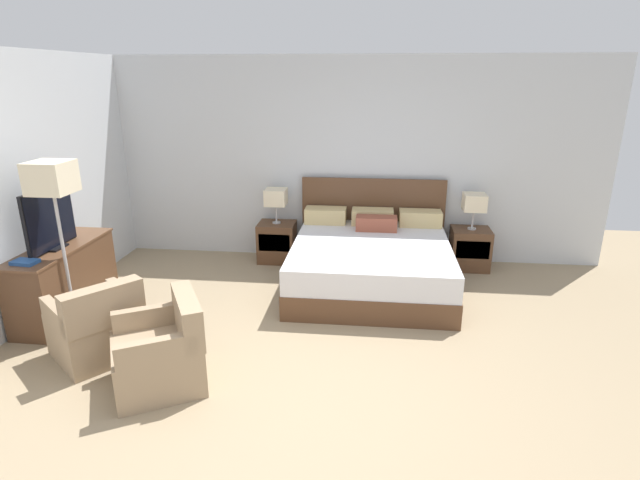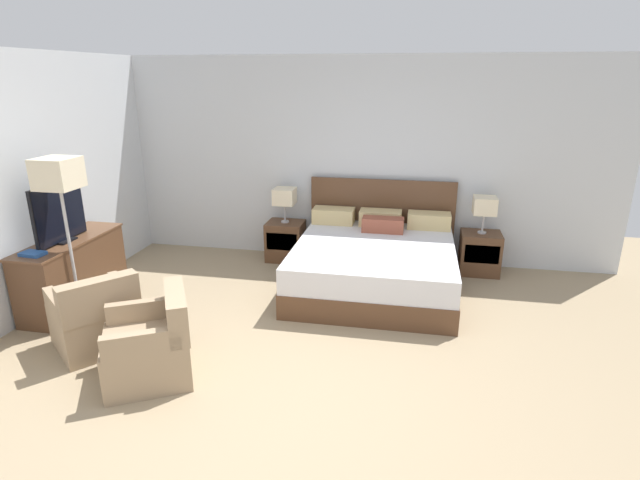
{
  "view_description": "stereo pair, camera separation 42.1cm",
  "coord_description": "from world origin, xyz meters",
  "px_view_note": "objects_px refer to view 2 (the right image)",
  "views": [
    {
      "loc": [
        0.52,
        -3.21,
        2.46
      ],
      "look_at": [
        -0.04,
        1.91,
        0.75
      ],
      "focal_mm": 28.0,
      "sensor_mm": 36.0,
      "label": 1
    },
    {
      "loc": [
        0.94,
        -3.14,
        2.46
      ],
      "look_at": [
        -0.04,
        1.91,
        0.75
      ],
      "focal_mm": 28.0,
      "sensor_mm": 36.0,
      "label": 2
    }
  ],
  "objects_px": {
    "table_lamp_right": "(485,206)",
    "dresser": "(73,271)",
    "nightstand_right": "(480,253)",
    "armchair_companion": "(152,346)",
    "table_lamp_left": "(285,197)",
    "armchair_by_window": "(96,319)",
    "book_red_cover": "(33,254)",
    "floor_lamp": "(59,183)",
    "nightstand_left": "(286,241)",
    "bed": "(375,263)",
    "tv": "(59,214)"
  },
  "relations": [
    {
      "from": "tv",
      "to": "floor_lamp",
      "type": "bearing_deg",
      "value": -43.09
    },
    {
      "from": "nightstand_right",
      "to": "armchair_by_window",
      "type": "height_order",
      "value": "armchair_by_window"
    },
    {
      "from": "dresser",
      "to": "armchair_by_window",
      "type": "xyz_separation_m",
      "value": [
        0.8,
        -0.79,
        -0.11
      ]
    },
    {
      "from": "table_lamp_right",
      "to": "dresser",
      "type": "height_order",
      "value": "table_lamp_right"
    },
    {
      "from": "book_red_cover",
      "to": "armchair_companion",
      "type": "height_order",
      "value": "book_red_cover"
    },
    {
      "from": "nightstand_right",
      "to": "floor_lamp",
      "type": "height_order",
      "value": "floor_lamp"
    },
    {
      "from": "bed",
      "to": "floor_lamp",
      "type": "height_order",
      "value": "floor_lamp"
    },
    {
      "from": "nightstand_left",
      "to": "table_lamp_left",
      "type": "distance_m",
      "value": 0.63
    },
    {
      "from": "table_lamp_right",
      "to": "armchair_companion",
      "type": "bearing_deg",
      "value": -134.91
    },
    {
      "from": "dresser",
      "to": "tv",
      "type": "xyz_separation_m",
      "value": [
        0.0,
        -0.06,
        0.68
      ]
    },
    {
      "from": "nightstand_right",
      "to": "tv",
      "type": "xyz_separation_m",
      "value": [
        -4.53,
        -1.91,
        0.8
      ]
    },
    {
      "from": "nightstand_right",
      "to": "tv",
      "type": "bearing_deg",
      "value": -157.18
    },
    {
      "from": "table_lamp_left",
      "to": "dresser",
      "type": "relative_size",
      "value": 0.34
    },
    {
      "from": "nightstand_left",
      "to": "book_red_cover",
      "type": "height_order",
      "value": "book_red_cover"
    },
    {
      "from": "dresser",
      "to": "armchair_by_window",
      "type": "relative_size",
      "value": 1.42
    },
    {
      "from": "floor_lamp",
      "to": "book_red_cover",
      "type": "bearing_deg",
      "value": -145.25
    },
    {
      "from": "table_lamp_right",
      "to": "tv",
      "type": "relative_size",
      "value": 0.63
    },
    {
      "from": "table_lamp_left",
      "to": "armchair_by_window",
      "type": "bearing_deg",
      "value": -113.42
    },
    {
      "from": "nightstand_right",
      "to": "tv",
      "type": "height_order",
      "value": "tv"
    },
    {
      "from": "table_lamp_right",
      "to": "floor_lamp",
      "type": "xyz_separation_m",
      "value": [
        -4.26,
        -2.16,
        0.56
      ]
    },
    {
      "from": "table_lamp_left",
      "to": "tv",
      "type": "xyz_separation_m",
      "value": [
        -1.94,
        -1.91,
        0.17
      ]
    },
    {
      "from": "armchair_by_window",
      "to": "armchair_companion",
      "type": "height_order",
      "value": "same"
    },
    {
      "from": "nightstand_right",
      "to": "armchair_companion",
      "type": "xyz_separation_m",
      "value": [
        -2.97,
        -2.98,
        0.01
      ]
    },
    {
      "from": "book_red_cover",
      "to": "armchair_by_window",
      "type": "xyz_separation_m",
      "value": [
        0.81,
        -0.28,
        -0.5
      ]
    },
    {
      "from": "nightstand_right",
      "to": "table_lamp_right",
      "type": "relative_size",
      "value": 1.14
    },
    {
      "from": "nightstand_left",
      "to": "nightstand_right",
      "type": "bearing_deg",
      "value": 0.0
    },
    {
      "from": "table_lamp_left",
      "to": "floor_lamp",
      "type": "relative_size",
      "value": 0.28
    },
    {
      "from": "nightstand_left",
      "to": "nightstand_right",
      "type": "distance_m",
      "value": 2.59
    },
    {
      "from": "table_lamp_right",
      "to": "floor_lamp",
      "type": "height_order",
      "value": "floor_lamp"
    },
    {
      "from": "nightstand_left",
      "to": "table_lamp_left",
      "type": "xyz_separation_m",
      "value": [
        -0.0,
        0.0,
        0.63
      ]
    },
    {
      "from": "nightstand_right",
      "to": "nightstand_left",
      "type": "bearing_deg",
      "value": 180.0
    },
    {
      "from": "bed",
      "to": "tv",
      "type": "height_order",
      "value": "tv"
    },
    {
      "from": "nightstand_right",
      "to": "floor_lamp",
      "type": "bearing_deg",
      "value": -153.18
    },
    {
      "from": "nightstand_left",
      "to": "armchair_companion",
      "type": "xyz_separation_m",
      "value": [
        -0.38,
        -2.98,
        0.01
      ]
    },
    {
      "from": "bed",
      "to": "table_lamp_right",
      "type": "bearing_deg",
      "value": 29.17
    },
    {
      "from": "table_lamp_right",
      "to": "tv",
      "type": "bearing_deg",
      "value": -157.16
    },
    {
      "from": "dresser",
      "to": "armchair_companion",
      "type": "distance_m",
      "value": 1.93
    },
    {
      "from": "nightstand_right",
      "to": "table_lamp_right",
      "type": "xyz_separation_m",
      "value": [
        0.0,
        0.0,
        0.63
      ]
    },
    {
      "from": "nightstand_left",
      "to": "armchair_companion",
      "type": "relative_size",
      "value": 0.58
    },
    {
      "from": "table_lamp_left",
      "to": "bed",
      "type": "bearing_deg",
      "value": -29.15
    },
    {
      "from": "nightstand_right",
      "to": "book_red_cover",
      "type": "distance_m",
      "value": 5.13
    },
    {
      "from": "bed",
      "to": "table_lamp_right",
      "type": "height_order",
      "value": "bed"
    },
    {
      "from": "book_red_cover",
      "to": "floor_lamp",
      "type": "relative_size",
      "value": 0.13
    },
    {
      "from": "table_lamp_left",
      "to": "tv",
      "type": "height_order",
      "value": "tv"
    },
    {
      "from": "dresser",
      "to": "book_red_cover",
      "type": "bearing_deg",
      "value": -90.75
    },
    {
      "from": "book_red_cover",
      "to": "table_lamp_left",
      "type": "bearing_deg",
      "value": 50.35
    },
    {
      "from": "dresser",
      "to": "bed",
      "type": "bearing_deg",
      "value": 19.09
    },
    {
      "from": "nightstand_right",
      "to": "armchair_companion",
      "type": "relative_size",
      "value": 0.58
    },
    {
      "from": "tv",
      "to": "armchair_by_window",
      "type": "height_order",
      "value": "tv"
    },
    {
      "from": "dresser",
      "to": "tv",
      "type": "distance_m",
      "value": 0.68
    }
  ]
}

